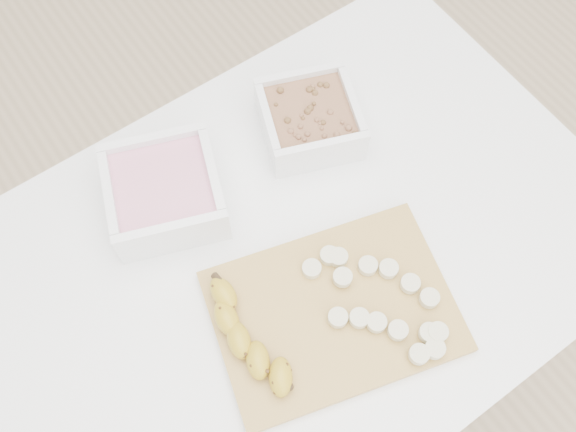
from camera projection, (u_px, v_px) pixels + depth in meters
ground at (295, 357)px, 1.67m from camera, size 3.50×3.50×0.00m
table at (298, 269)px, 1.08m from camera, size 1.00×0.70×0.75m
bowl_yogurt at (164, 192)px, 0.99m from camera, size 0.22×0.22×0.08m
bowl_granola at (310, 119)px, 1.05m from camera, size 0.20×0.20×0.07m
cutting_board at (333, 311)px, 0.94m from camera, size 0.40×0.33×0.01m
banana at (249, 339)px, 0.90m from camera, size 0.09×0.20×0.03m
banana_slices at (381, 301)px, 0.93m from camera, size 0.16×0.23×0.02m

